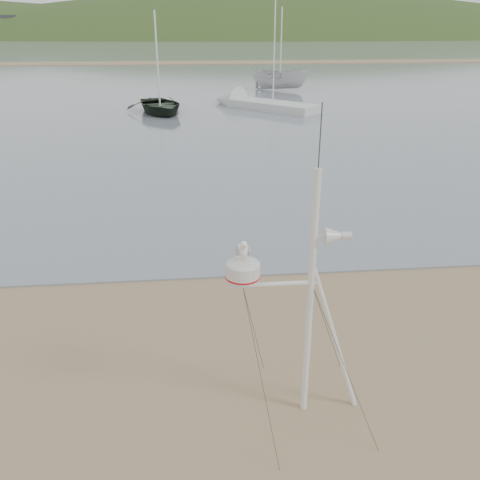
{
  "coord_description": "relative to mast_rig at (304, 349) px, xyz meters",
  "views": [
    {
      "loc": [
        1.12,
        -5.84,
        5.1
      ],
      "look_at": [
        1.8,
        1.0,
        2.17
      ],
      "focal_mm": 38.0,
      "sensor_mm": 36.0,
      "label": 1
    }
  ],
  "objects": [
    {
      "name": "far_cottages",
      "position": [
        0.45,
        196.21,
        2.96
      ],
      "size": [
        294.4,
        6.3,
        8.0
      ],
      "color": "white",
      "rests_on": "ground"
    },
    {
      "name": "boat_white",
      "position": [
        6.14,
        37.26,
        1.43
      ],
      "size": [
        2.5,
        2.48,
        4.87
      ],
      "primitive_type": "imported",
      "rotation": [
        0.0,
        0.0,
        1.11
      ],
      "color": "silver",
      "rests_on": "water"
    },
    {
      "name": "water",
      "position": [
        -2.55,
        132.21,
        -1.02
      ],
      "size": [
        560.0,
        256.0,
        0.04
      ],
      "primitive_type": "cube",
      "color": "slate",
      "rests_on": "ground"
    },
    {
      "name": "hill_ridge",
      "position": [
        15.96,
        235.21,
        -20.74
      ],
      "size": [
        620.0,
        180.0,
        80.0
      ],
      "color": "#263B18",
      "rests_on": "ground"
    },
    {
      "name": "boat_dark",
      "position": [
        -3.16,
        26.4,
        1.41
      ],
      "size": [
        3.59,
        2.0,
        4.83
      ],
      "primitive_type": "imported",
      "rotation": [
        0.0,
        0.0,
        0.31
      ],
      "color": "black",
      "rests_on": "water"
    },
    {
      "name": "ground",
      "position": [
        -2.55,
        0.21,
        -1.04
      ],
      "size": [
        560.0,
        560.0,
        0.0
      ],
      "primitive_type": "plane",
      "color": "#846B4C",
      "rests_on": "ground"
    },
    {
      "name": "sandbar",
      "position": [
        -2.55,
        70.21,
        -0.97
      ],
      "size": [
        560.0,
        7.0,
        0.07
      ],
      "primitive_type": "cube",
      "color": "#846B4C",
      "rests_on": "water"
    },
    {
      "name": "mast_rig",
      "position": [
        0.0,
        0.0,
        0.0
      ],
      "size": [
        1.91,
        2.04,
        4.31
      ],
      "color": "silver",
      "rests_on": "ground"
    },
    {
      "name": "sailboat_white_near",
      "position": [
        2.34,
        28.76,
        -0.74
      ],
      "size": [
        7.07,
        7.29,
        8.08
      ],
      "color": "silver",
      "rests_on": "ground"
    }
  ]
}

